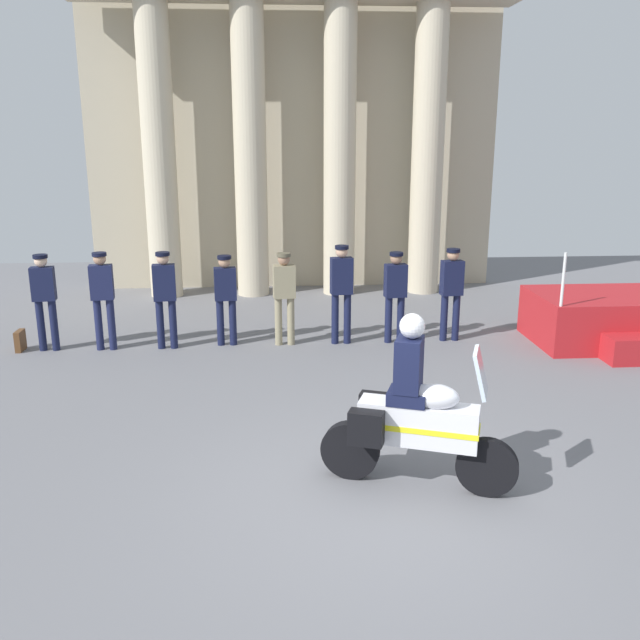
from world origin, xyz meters
TOP-DOWN VIEW (x-y plane):
  - ground_plane at (0.00, 0.00)m, footprint 28.00×28.00m
  - colonnade_backdrop at (-0.47, 10.06)m, footprint 9.64×1.58m
  - reviewing_stand at (5.37, 5.13)m, footprint 3.44×2.26m
  - officer_in_row_0 at (-4.92, 5.42)m, footprint 0.40×0.26m
  - officer_in_row_1 at (-3.94, 5.40)m, footprint 0.40×0.26m
  - officer_in_row_2 at (-2.88, 5.40)m, footprint 0.40×0.26m
  - officer_in_row_3 at (-1.85, 5.53)m, footprint 0.40×0.26m
  - officer_in_row_4 at (-0.82, 5.47)m, footprint 0.40×0.26m
  - officer_in_row_5 at (0.19, 5.48)m, footprint 0.40×0.26m
  - officer_in_row_6 at (1.15, 5.48)m, footprint 0.40×0.26m
  - officer_in_row_7 at (2.17, 5.53)m, footprint 0.40×0.26m
  - motorcycle_with_rider at (0.40, 0.29)m, footprint 2.01×0.98m
  - briefcase_on_ground at (-5.41, 5.43)m, footprint 0.10×0.32m

SIDE VIEW (x-z plane):
  - ground_plane at x=0.00m, z-range 0.00..0.00m
  - briefcase_on_ground at x=-5.41m, z-range 0.00..0.36m
  - reviewing_stand at x=5.37m, z-range -0.47..1.32m
  - motorcycle_with_rider at x=0.40m, z-range -0.16..1.74m
  - officer_in_row_3 at x=-1.85m, z-range 0.15..1.76m
  - officer_in_row_6 at x=1.15m, z-range 0.15..1.79m
  - officer_in_row_4 at x=-0.82m, z-range 0.15..1.80m
  - officer_in_row_7 at x=2.17m, z-range 0.15..1.84m
  - officer_in_row_0 at x=-4.92m, z-range 0.15..1.84m
  - officer_in_row_2 at x=-2.88m, z-range 0.15..1.86m
  - officer_in_row_1 at x=-3.94m, z-range 0.16..1.87m
  - officer_in_row_5 at x=0.19m, z-range 0.16..1.93m
  - colonnade_backdrop at x=-0.47m, z-range 0.15..7.56m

